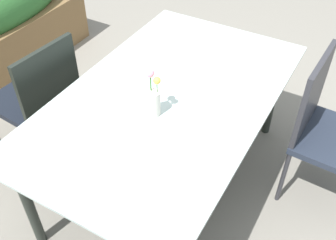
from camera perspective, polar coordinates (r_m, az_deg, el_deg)
ground_plane at (r=2.75m, az=0.45°, el=-8.23°), size 12.00×12.00×0.00m
dining_table at (r=2.28m, az=0.00°, el=2.40°), size 1.82×1.10×0.72m
chair_far_side at (r=2.70m, az=-18.08°, el=3.46°), size 0.51×0.51×0.91m
chair_near_right at (r=2.50m, az=22.13°, el=-0.89°), size 0.51×0.51×0.96m
flower_vase at (r=2.06m, az=-2.14°, el=3.09°), size 0.08×0.08×0.27m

